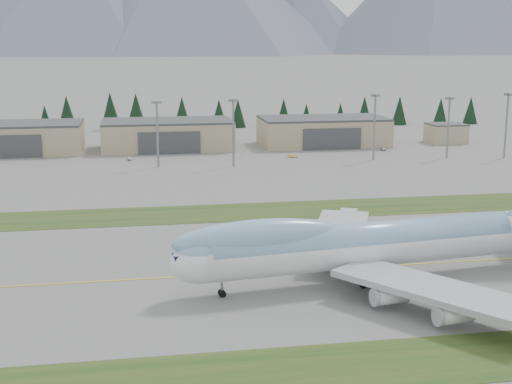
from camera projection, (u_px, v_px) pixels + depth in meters
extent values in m
plane|color=slate|center=(297.00, 271.00, 125.09)|extent=(7000.00, 7000.00, 0.00)
cube|color=#224117|center=(366.00, 366.00, 88.46)|extent=(400.00, 14.00, 0.08)
cube|color=#224117|center=(254.00, 212.00, 168.47)|extent=(400.00, 18.00, 0.08)
cube|color=yellow|center=(297.00, 271.00, 125.09)|extent=(400.00, 0.40, 0.02)
cylinder|color=white|center=(370.00, 247.00, 118.54)|extent=(57.37, 13.81, 6.62)
cylinder|color=#81AAD3|center=(364.00, 241.00, 118.00)|extent=(53.27, 12.79, 6.11)
ellipsoid|color=white|center=(203.00, 262.00, 110.34)|extent=(11.34, 7.91, 6.62)
ellipsoid|color=#81AAD3|center=(202.00, 255.00, 110.08)|extent=(9.50, 6.69, 5.61)
ellipsoid|color=#81AAD3|center=(259.00, 238.00, 112.32)|extent=(28.57, 9.15, 6.11)
cube|color=#0C1433|center=(180.00, 256.00, 109.04)|extent=(2.50, 2.90, 1.32)
cube|color=#A4A6AB|center=(340.00, 232.00, 135.21)|extent=(19.83, 31.98, 1.02)
cube|color=#A4A6AB|center=(433.00, 289.00, 103.81)|extent=(25.54, 30.50, 1.02)
cylinder|color=white|center=(325.00, 249.00, 130.46)|extent=(5.57, 3.20, 2.54)
cylinder|color=white|center=(330.00, 234.00, 140.74)|extent=(5.57, 3.20, 2.54)
cylinder|color=white|center=(390.00, 296.00, 106.67)|extent=(5.57, 3.20, 2.54)
cylinder|color=white|center=(454.00, 315.00, 99.26)|extent=(5.57, 3.20, 2.54)
cylinder|color=gray|center=(222.00, 289.00, 112.19)|extent=(0.50, 0.50, 2.44)
cylinder|color=gray|center=(353.00, 269.00, 121.91)|extent=(0.64, 0.64, 2.65)
cylinder|color=gray|center=(368.00, 280.00, 116.20)|extent=(0.64, 0.64, 2.65)
cylinder|color=gray|center=(380.00, 266.00, 123.37)|extent=(0.64, 0.64, 2.65)
cylinder|color=gray|center=(396.00, 277.00, 117.67)|extent=(0.64, 0.64, 2.65)
cylinder|color=black|center=(223.00, 294.00, 111.94)|extent=(1.16, 0.50, 1.12)
cylinder|color=black|center=(221.00, 292.00, 112.70)|extent=(1.16, 0.50, 1.12)
cylinder|color=black|center=(353.00, 273.00, 122.06)|extent=(1.28, 0.66, 1.22)
cylinder|color=black|center=(368.00, 284.00, 116.35)|extent=(1.28, 0.66, 1.22)
cylinder|color=black|center=(379.00, 270.00, 123.52)|extent=(1.28, 0.66, 1.22)
cylinder|color=black|center=(396.00, 281.00, 117.81)|extent=(1.28, 0.66, 1.22)
cube|color=tan|center=(14.00, 139.00, 256.99)|extent=(48.00, 26.00, 10.00)
cube|color=#3A3D40|center=(13.00, 124.00, 255.87)|extent=(48.00, 26.00, 0.80)
cube|color=#3A3D40|center=(8.00, 147.00, 244.37)|extent=(22.08, 0.60, 8.00)
cube|color=tan|center=(167.00, 136.00, 266.15)|extent=(48.00, 26.00, 10.00)
cube|color=#3A3D40|center=(167.00, 121.00, 265.03)|extent=(48.00, 26.00, 0.80)
cube|color=#3A3D40|center=(169.00, 143.00, 253.54)|extent=(22.08, 0.60, 8.00)
cube|color=tan|center=(323.00, 132.00, 276.16)|extent=(48.00, 26.00, 10.00)
cube|color=#3A3D40|center=(323.00, 118.00, 275.04)|extent=(48.00, 26.00, 0.80)
cube|color=#3A3D40|center=(332.00, 139.00, 263.54)|extent=(22.08, 0.60, 8.00)
cube|color=tan|center=(446.00, 134.00, 282.87)|extent=(14.00, 12.00, 7.00)
cube|color=#3A3D40|center=(446.00, 124.00, 282.09)|extent=(14.00, 12.00, 0.60)
cylinder|color=gray|center=(158.00, 136.00, 226.00)|extent=(0.70, 0.70, 20.29)
cube|color=gray|center=(157.00, 102.00, 223.82)|extent=(3.20, 3.20, 0.80)
cylinder|color=gray|center=(233.00, 134.00, 227.89)|extent=(0.70, 0.70, 20.72)
cube|color=gray|center=(233.00, 100.00, 225.66)|extent=(3.20, 3.20, 0.80)
cylinder|color=gray|center=(374.00, 129.00, 239.72)|extent=(0.70, 0.70, 21.40)
cube|color=gray|center=(376.00, 95.00, 237.41)|extent=(3.20, 3.20, 0.80)
cylinder|color=gray|center=(448.00, 129.00, 245.07)|extent=(0.70, 0.70, 20.04)
cube|color=gray|center=(450.00, 98.00, 242.91)|extent=(3.20, 3.20, 0.80)
cylinder|color=gray|center=(506.00, 127.00, 244.31)|extent=(0.70, 0.70, 21.42)
cube|color=gray|center=(509.00, 94.00, 242.01)|extent=(3.20, 3.20, 0.80)
imported|color=silver|center=(129.00, 160.00, 241.35)|extent=(2.03, 3.77, 1.22)
imported|color=gold|center=(293.00, 158.00, 247.02)|extent=(3.58, 2.15, 1.11)
imported|color=#A7A7AC|center=(383.00, 150.00, 263.05)|extent=(2.08, 4.26, 1.19)
cone|color=black|center=(45.00, 118.00, 318.01)|extent=(6.54, 6.54, 11.67)
cone|color=black|center=(67.00, 113.00, 319.64)|extent=(8.91, 8.91, 15.91)
cone|color=black|center=(110.00, 111.00, 323.18)|extent=(9.49, 9.49, 16.95)
cone|color=black|center=(136.00, 111.00, 321.95)|extent=(9.42, 9.42, 16.83)
cone|color=black|center=(182.00, 113.00, 323.60)|extent=(8.39, 8.39, 14.98)
cone|color=black|center=(219.00, 114.00, 328.46)|extent=(7.57, 7.57, 13.52)
cone|color=black|center=(238.00, 113.00, 332.64)|extent=(7.49, 7.49, 13.37)
cone|color=black|center=(284.00, 113.00, 333.46)|extent=(7.53, 7.53, 13.44)
cone|color=black|center=(306.00, 115.00, 337.09)|extent=(6.08, 6.08, 10.85)
cone|color=black|center=(340.00, 115.00, 336.51)|extent=(6.26, 6.26, 11.18)
cone|color=black|center=(364.00, 110.00, 345.84)|extent=(7.55, 7.55, 13.49)
cone|color=black|center=(399.00, 110.00, 343.46)|extent=(7.77, 7.77, 13.87)
cone|color=black|center=(441.00, 111.00, 345.28)|extent=(7.19, 7.19, 12.83)
cone|color=black|center=(471.00, 110.00, 347.17)|extent=(7.39, 7.39, 13.20)
cone|color=#495462|center=(301.00, 14.00, 2425.52)|extent=(582.01, 582.01, 264.12)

